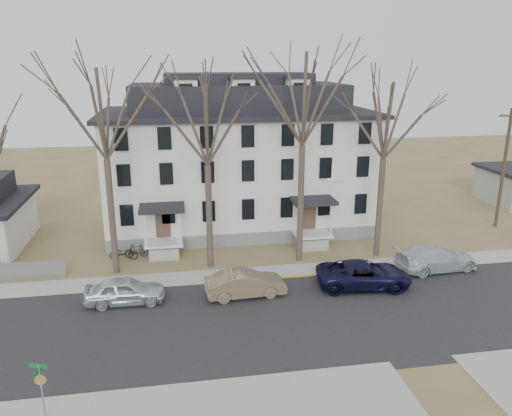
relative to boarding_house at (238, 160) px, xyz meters
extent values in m
plane|color=olive|center=(2.00, -17.95, -5.38)|extent=(120.00, 120.00, 0.00)
cube|color=#27272A|center=(2.00, -15.95, -5.38)|extent=(120.00, 10.00, 0.04)
cube|color=#A09F97|center=(2.00, -9.95, -5.38)|extent=(120.00, 2.00, 0.08)
cube|color=gold|center=(7.00, -10.85, -5.38)|extent=(14.00, 0.25, 0.06)
cube|color=slate|center=(0.00, 0.05, -4.88)|extent=(20.00, 10.00, 1.00)
cube|color=silver|center=(0.00, 0.05, -0.38)|extent=(20.00, 10.00, 8.00)
cube|color=black|center=(0.00, 0.05, 3.72)|extent=(20.80, 10.80, 0.30)
cube|color=black|center=(0.00, 0.05, 4.87)|extent=(16.00, 7.00, 2.00)
cube|color=black|center=(0.00, 0.05, 6.27)|extent=(11.00, 4.50, 0.80)
cube|color=white|center=(-6.00, -5.91, -4.38)|extent=(2.60, 2.00, 0.16)
cube|color=white|center=(4.50, -5.91, -4.38)|extent=(2.60, 2.00, 0.16)
cube|color=white|center=(6.50, -5.03, -0.18)|extent=(1.60, 0.08, 1.20)
cylinder|color=#473B31|center=(-9.00, -8.15, -1.74)|extent=(0.40, 0.40, 7.28)
cylinder|color=#473B31|center=(-3.00, -8.15, -2.00)|extent=(0.40, 0.40, 6.76)
cylinder|color=#473B31|center=(3.00, -8.15, -1.48)|extent=(0.40, 0.40, 7.80)
cylinder|color=#473B31|center=(8.50, -8.15, -2.00)|extent=(0.40, 0.40, 6.76)
cylinder|color=#3D3023|center=(20.50, -3.95, -0.63)|extent=(0.28, 0.28, 9.50)
cube|color=#3D3023|center=(20.50, -3.95, 3.52)|extent=(2.00, 0.12, 0.12)
imported|color=silver|center=(-8.07, -12.63, -4.64)|extent=(4.35, 1.76, 1.48)
imported|color=#7B694D|center=(-1.37, -12.89, -4.63)|extent=(4.64, 1.90, 1.50)
imported|color=black|center=(5.71, -12.86, -4.61)|extent=(5.84, 3.22, 1.55)
imported|color=silver|center=(11.22, -11.26, -4.60)|extent=(5.53, 2.67, 1.55)
imported|color=black|center=(-8.68, -6.24, -4.88)|extent=(1.94, 0.82, 0.99)
imported|color=black|center=(-7.85, -5.93, -4.90)|extent=(1.62, 0.57, 0.95)
cylinder|color=gray|center=(-10.30, -21.74, -4.18)|extent=(0.06, 0.06, 2.41)
cube|color=#0C5926|center=(-10.30, -21.74, -3.02)|extent=(0.69, 0.03, 0.17)
cube|color=#0C5926|center=(-10.30, -21.74, -3.21)|extent=(0.03, 0.69, 0.17)
camera|label=1|loc=(-5.12, -38.54, 7.66)|focal=35.00mm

